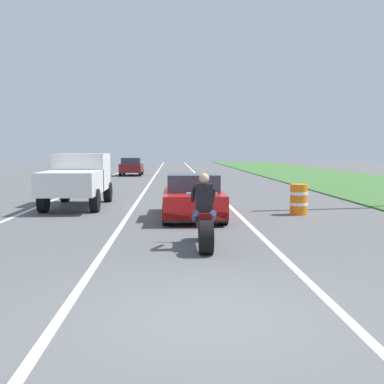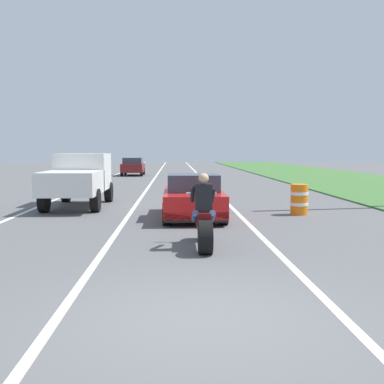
% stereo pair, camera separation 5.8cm
% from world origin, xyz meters
% --- Properties ---
extents(ground_plane, '(160.00, 160.00, 0.00)m').
position_xyz_m(ground_plane, '(0.00, 0.00, 0.00)').
color(ground_plane, '#565659').
extents(lane_stripe_left_solid, '(0.14, 120.00, 0.01)m').
position_xyz_m(lane_stripe_left_solid, '(-5.40, 20.00, 0.00)').
color(lane_stripe_left_solid, white).
rests_on(lane_stripe_left_solid, ground).
extents(lane_stripe_right_solid, '(0.14, 120.00, 0.01)m').
position_xyz_m(lane_stripe_right_solid, '(1.80, 20.00, 0.00)').
color(lane_stripe_right_solid, white).
rests_on(lane_stripe_right_solid, ground).
extents(lane_stripe_centre_dashed, '(0.14, 120.00, 0.01)m').
position_xyz_m(lane_stripe_centre_dashed, '(-1.80, 20.00, 0.00)').
color(lane_stripe_centre_dashed, white).
rests_on(lane_stripe_centre_dashed, ground).
extents(motorcycle_with_rider, '(0.70, 2.21, 1.62)m').
position_xyz_m(motorcycle_with_rider, '(0.30, 4.30, 0.59)').
color(motorcycle_with_rider, black).
rests_on(motorcycle_with_rider, ground).
extents(sports_car_red, '(1.84, 4.30, 1.37)m').
position_xyz_m(sports_car_red, '(0.27, 9.09, 0.63)').
color(sports_car_red, red).
rests_on(sports_car_red, ground).
extents(pickup_truck_left_lane_white, '(2.02, 4.80, 1.98)m').
position_xyz_m(pickup_truck_left_lane_white, '(-3.88, 12.16, 1.11)').
color(pickup_truck_left_lane_white, silver).
rests_on(pickup_truck_left_lane_white, ground).
extents(construction_barrel_nearest, '(0.58, 0.58, 1.00)m').
position_xyz_m(construction_barrel_nearest, '(3.77, 9.64, 0.50)').
color(construction_barrel_nearest, orange).
rests_on(construction_barrel_nearest, ground).
extents(distant_car_far_ahead, '(1.80, 4.00, 1.50)m').
position_xyz_m(distant_car_far_ahead, '(-3.77, 34.80, 0.77)').
color(distant_car_far_ahead, maroon).
rests_on(distant_car_far_ahead, ground).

